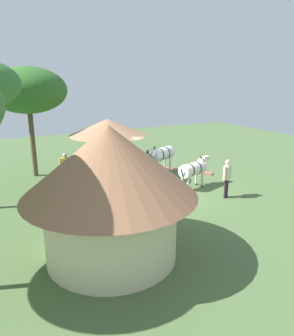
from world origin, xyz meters
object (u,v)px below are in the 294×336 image
(zebra_toward_hut, at_px, (161,154))
(patio_chair_near_hut, at_px, (134,169))
(guest_beside_umbrella, at_px, (65,166))
(shade_umbrella, at_px, (108,127))
(patio_dining_table, at_px, (109,169))
(thatched_hut, at_px, (110,185))
(acacia_tree_far_lawn, at_px, (28,91))
(zebra_by_umbrella, at_px, (137,175))
(standing_watcher, at_px, (227,175))
(zebra_nearest_camera, at_px, (194,169))
(patio_chair_near_lawn, at_px, (83,175))

(zebra_toward_hut, bearing_deg, patio_chair_near_hut, 71.46)
(guest_beside_umbrella, height_order, zebra_toward_hut, zebra_toward_hut)
(shade_umbrella, distance_m, patio_dining_table, 2.09)
(shade_umbrella, relative_size, patio_dining_table, 2.15)
(thatched_hut, bearing_deg, acacia_tree_far_lawn, 3.17)
(thatched_hut, distance_m, patio_dining_table, 7.22)
(zebra_by_umbrella, bearing_deg, thatched_hut, 81.32)
(standing_watcher, bearing_deg, patio_dining_table, 100.72)
(thatched_hut, height_order, zebra_toward_hut, thatched_hut)
(zebra_nearest_camera, relative_size, zebra_by_umbrella, 1.00)
(standing_watcher, height_order, zebra_nearest_camera, standing_watcher)
(zebra_nearest_camera, bearing_deg, patio_chair_near_lawn, -139.21)
(patio_chair_near_hut, bearing_deg, patio_dining_table, 90.00)
(zebra_nearest_camera, bearing_deg, zebra_toward_hut, 164.88)
(guest_beside_umbrella, distance_m, standing_watcher, 7.54)
(shade_umbrella, relative_size, acacia_tree_far_lawn, 0.67)
(patio_dining_table, distance_m, guest_beside_umbrella, 2.12)
(standing_watcher, bearing_deg, patio_chair_near_hut, 89.23)
(guest_beside_umbrella, distance_m, zebra_by_umbrella, 3.82)
(patio_chair_near_hut, height_order, guest_beside_umbrella, guest_beside_umbrella)
(patio_chair_near_lawn, relative_size, zebra_by_umbrella, 0.44)
(zebra_nearest_camera, bearing_deg, acacia_tree_far_lawn, -149.01)
(shade_umbrella, bearing_deg, acacia_tree_far_lawn, 47.32)
(patio_chair_near_hut, distance_m, zebra_nearest_camera, 3.25)
(shade_umbrella, xyz_separation_m, guest_beside_umbrella, (0.51, 2.04, -1.79))
(patio_chair_near_lawn, xyz_separation_m, zebra_toward_hut, (0.02, -4.36, 0.53))
(thatched_hut, bearing_deg, standing_watcher, -71.18)
(thatched_hut, distance_m, patio_chair_near_hut, 7.76)
(shade_umbrella, bearing_deg, patio_dining_table, -153.43)
(patio_chair_near_hut, relative_size, guest_beside_umbrella, 0.57)
(thatched_hut, relative_size, zebra_toward_hut, 2.39)
(shade_umbrella, xyz_separation_m, standing_watcher, (-4.47, -3.62, -1.72))
(zebra_toward_hut, bearing_deg, zebra_nearest_camera, 158.64)
(patio_chair_near_lawn, bearing_deg, thatched_hut, -7.95)
(thatched_hut, bearing_deg, guest_beside_umbrella, -4.16)
(zebra_toward_hut, bearing_deg, thatched_hut, 116.62)
(patio_chair_near_lawn, relative_size, zebra_toward_hut, 0.44)
(patio_dining_table, distance_m, zebra_toward_hut, 3.06)
(zebra_by_umbrella, distance_m, acacia_tree_far_lawn, 7.20)
(patio_chair_near_hut, xyz_separation_m, acacia_tree_far_lawn, (2.90, 4.40, 3.90))
(shade_umbrella, height_order, patio_chair_near_hut, shade_umbrella)
(patio_dining_table, relative_size, zebra_toward_hut, 0.86)
(standing_watcher, distance_m, zebra_by_umbrella, 3.85)
(patio_chair_near_lawn, distance_m, guest_beside_umbrella, 0.95)
(zebra_nearest_camera, bearing_deg, guest_beside_umbrella, -139.21)
(thatched_hut, height_order, zebra_nearest_camera, thatched_hut)
(guest_beside_umbrella, distance_m, acacia_tree_far_lawn, 4.31)
(standing_watcher, relative_size, zebra_by_umbrella, 0.82)
(patio_dining_table, distance_m, zebra_by_umbrella, 2.55)
(guest_beside_umbrella, relative_size, zebra_toward_hut, 0.78)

